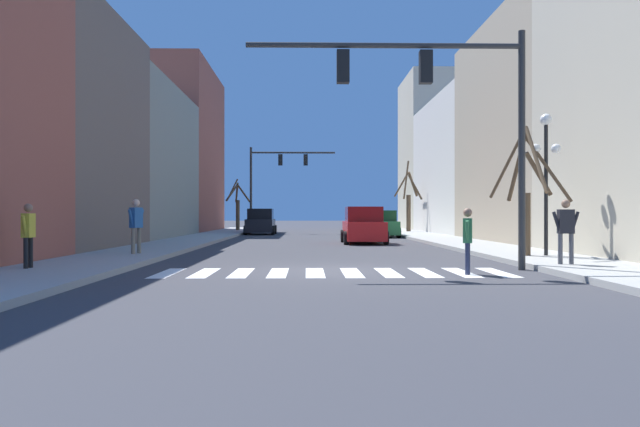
{
  "coord_description": "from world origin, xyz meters",
  "views": [
    {
      "loc": [
        -0.64,
        -15.79,
        1.44
      ],
      "look_at": [
        0.3,
        29.85,
        1.48
      ],
      "focal_mm": 35.0,
      "sensor_mm": 36.0,
      "label": 1
    }
  ],
  "objects_px": {
    "traffic_signal_near": "(441,95)",
    "traffic_signal_far": "(275,171)",
    "car_at_intersection": "(364,227)",
    "street_lamp_right_corner": "(546,155)",
    "pedestrian_on_left_sidewalk": "(28,230)",
    "pedestrian_waiting_at_curb": "(468,235)",
    "street_tree_left_mid": "(237,206)",
    "street_tree_left_near": "(527,194)",
    "pedestrian_near_right_corner": "(566,226)",
    "pedestrian_on_right_sidewalk": "(136,221)",
    "car_parked_left_near": "(381,225)",
    "car_driving_away_lane": "(361,222)",
    "car_parked_right_far": "(261,223)",
    "street_tree_right_far": "(409,201)"
  },
  "relations": [
    {
      "from": "traffic_signal_near",
      "to": "traffic_signal_far",
      "type": "bearing_deg",
      "value": 100.69
    },
    {
      "from": "car_at_intersection",
      "to": "street_lamp_right_corner",
      "type": "bearing_deg",
      "value": -157.25
    },
    {
      "from": "car_at_intersection",
      "to": "pedestrian_on_left_sidewalk",
      "type": "distance_m",
      "value": 18.08
    },
    {
      "from": "street_lamp_right_corner",
      "to": "traffic_signal_far",
      "type": "bearing_deg",
      "value": 109.64
    },
    {
      "from": "pedestrian_waiting_at_curb",
      "to": "street_tree_left_mid",
      "type": "height_order",
      "value": "street_tree_left_mid"
    },
    {
      "from": "street_tree_left_near",
      "to": "pedestrian_waiting_at_curb",
      "type": "bearing_deg",
      "value": -124.11
    },
    {
      "from": "pedestrian_near_right_corner",
      "to": "street_tree_left_mid",
      "type": "distance_m",
      "value": 36.63
    },
    {
      "from": "traffic_signal_far",
      "to": "pedestrian_waiting_at_curb",
      "type": "distance_m",
      "value": 33.02
    },
    {
      "from": "traffic_signal_far",
      "to": "pedestrian_on_right_sidewalk",
      "type": "distance_m",
      "value": 26.92
    },
    {
      "from": "traffic_signal_far",
      "to": "car_parked_left_near",
      "type": "bearing_deg",
      "value": -48.39
    },
    {
      "from": "car_driving_away_lane",
      "to": "pedestrian_near_right_corner",
      "type": "height_order",
      "value": "pedestrian_near_right_corner"
    },
    {
      "from": "pedestrian_near_right_corner",
      "to": "street_tree_left_near",
      "type": "distance_m",
      "value": 3.52
    },
    {
      "from": "street_lamp_right_corner",
      "to": "car_parked_right_far",
      "type": "height_order",
      "value": "street_lamp_right_corner"
    },
    {
      "from": "car_parked_left_near",
      "to": "street_lamp_right_corner",
      "type": "bearing_deg",
      "value": -171.93
    },
    {
      "from": "street_tree_left_mid",
      "to": "street_tree_left_near",
      "type": "distance_m",
      "value": 33.53
    },
    {
      "from": "car_parked_left_near",
      "to": "street_tree_right_far",
      "type": "bearing_deg",
      "value": -21.59
    },
    {
      "from": "car_driving_away_lane",
      "to": "car_parked_left_near",
      "type": "bearing_deg",
      "value": -179.99
    },
    {
      "from": "traffic_signal_near",
      "to": "pedestrian_on_left_sidewalk",
      "type": "relative_size",
      "value": 4.65
    },
    {
      "from": "street_tree_left_mid",
      "to": "pedestrian_waiting_at_curb",
      "type": "bearing_deg",
      "value": -75.07
    },
    {
      "from": "traffic_signal_far",
      "to": "pedestrian_near_right_corner",
      "type": "xyz_separation_m",
      "value": [
        9.11,
        -31.1,
        -3.55
      ]
    },
    {
      "from": "pedestrian_waiting_at_curb",
      "to": "street_tree_right_far",
      "type": "bearing_deg",
      "value": 9.85
    },
    {
      "from": "street_lamp_right_corner",
      "to": "pedestrian_waiting_at_curb",
      "type": "relative_size",
      "value": 2.79
    },
    {
      "from": "car_driving_away_lane",
      "to": "pedestrian_on_right_sidewalk",
      "type": "bearing_deg",
      "value": 162.6
    },
    {
      "from": "pedestrian_on_left_sidewalk",
      "to": "street_tree_left_near",
      "type": "relative_size",
      "value": 0.38
    },
    {
      "from": "pedestrian_on_left_sidewalk",
      "to": "street_tree_right_far",
      "type": "bearing_deg",
      "value": -25.07
    },
    {
      "from": "pedestrian_waiting_at_curb",
      "to": "street_tree_left_mid",
      "type": "relative_size",
      "value": 0.38
    },
    {
      "from": "traffic_signal_near",
      "to": "street_tree_right_far",
      "type": "xyz_separation_m",
      "value": [
        4.21,
        30.65,
        -2.09
      ]
    },
    {
      "from": "car_parked_left_near",
      "to": "street_tree_left_mid",
      "type": "bearing_deg",
      "value": 42.16
    },
    {
      "from": "traffic_signal_near",
      "to": "street_tree_left_mid",
      "type": "xyz_separation_m",
      "value": [
        -9.08,
        34.49,
        -2.43
      ]
    },
    {
      "from": "car_driving_away_lane",
      "to": "traffic_signal_far",
      "type": "bearing_deg",
      "value": 131.16
    },
    {
      "from": "traffic_signal_far",
      "to": "street_tree_left_near",
      "type": "distance_m",
      "value": 29.35
    },
    {
      "from": "street_lamp_right_corner",
      "to": "street_tree_left_mid",
      "type": "bearing_deg",
      "value": 112.83
    },
    {
      "from": "street_lamp_right_corner",
      "to": "car_at_intersection",
      "type": "relative_size",
      "value": 1.03
    },
    {
      "from": "traffic_signal_far",
      "to": "street_lamp_right_corner",
      "type": "bearing_deg",
      "value": -70.36
    },
    {
      "from": "pedestrian_on_right_sidewalk",
      "to": "street_tree_left_mid",
      "type": "xyz_separation_m",
      "value": [
        -0.05,
        29.89,
        0.86
      ]
    },
    {
      "from": "pedestrian_near_right_corner",
      "to": "pedestrian_on_right_sidewalk",
      "type": "distance_m",
      "value": 13.1
    },
    {
      "from": "car_driving_away_lane",
      "to": "car_parked_right_far",
      "type": "bearing_deg",
      "value": 138.2
    },
    {
      "from": "car_parked_right_far",
      "to": "traffic_signal_far",
      "type": "bearing_deg",
      "value": -17.76
    },
    {
      "from": "pedestrian_near_right_corner",
      "to": "pedestrian_waiting_at_curb",
      "type": "bearing_deg",
      "value": -158.33
    },
    {
      "from": "car_driving_away_lane",
      "to": "street_tree_left_near",
      "type": "bearing_deg",
      "value": -176.24
    },
    {
      "from": "traffic_signal_near",
      "to": "traffic_signal_far",
      "type": "distance_m",
      "value": 31.65
    },
    {
      "from": "pedestrian_near_right_corner",
      "to": "street_tree_right_far",
      "type": "relative_size",
      "value": 0.31
    },
    {
      "from": "car_at_intersection",
      "to": "car_parked_right_far",
      "type": "relative_size",
      "value": 0.99
    },
    {
      "from": "street_tree_left_mid",
      "to": "pedestrian_on_right_sidewalk",
      "type": "bearing_deg",
      "value": -89.91
    },
    {
      "from": "street_lamp_right_corner",
      "to": "street_tree_left_near",
      "type": "bearing_deg",
      "value": 177.65
    },
    {
      "from": "street_tree_left_near",
      "to": "street_tree_left_mid",
      "type": "bearing_deg",
      "value": 111.94
    },
    {
      "from": "car_driving_away_lane",
      "to": "street_tree_right_far",
      "type": "height_order",
      "value": "street_tree_right_far"
    },
    {
      "from": "pedestrian_on_right_sidewalk",
      "to": "pedestrian_near_right_corner",
      "type": "bearing_deg",
      "value": 93.14
    },
    {
      "from": "car_at_intersection",
      "to": "pedestrian_waiting_at_curb",
      "type": "xyz_separation_m",
      "value": [
        1.07,
        -15.65,
        0.11
      ]
    },
    {
      "from": "traffic_signal_far",
      "to": "pedestrian_on_left_sidewalk",
      "type": "height_order",
      "value": "traffic_signal_far"
    }
  ]
}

